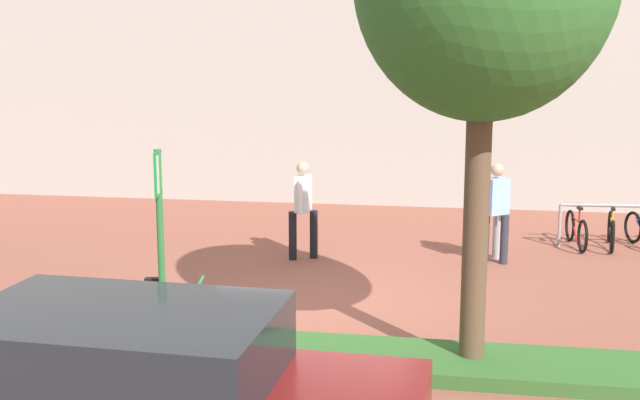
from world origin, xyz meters
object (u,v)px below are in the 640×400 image
(parking_sign_post, at_px, (160,222))
(person_shirt_blue, at_px, (303,204))
(bike_at_sign, at_px, (170,318))
(bollard_steel, at_px, (497,233))
(person_shirt_white, at_px, (496,206))

(parking_sign_post, distance_m, person_shirt_blue, 4.78)
(bike_at_sign, bearing_deg, bollard_steel, 50.68)
(bollard_steel, height_order, person_shirt_white, person_shirt_white)
(person_shirt_white, distance_m, person_shirt_blue, 3.30)
(bike_at_sign, relative_size, person_shirt_blue, 0.97)
(parking_sign_post, xyz_separation_m, bike_at_sign, (-0.00, 0.22, -1.24))
(parking_sign_post, height_order, bollard_steel, parking_sign_post)
(person_shirt_white, bearing_deg, parking_sign_post, -129.45)
(person_shirt_blue, bearing_deg, person_shirt_white, 5.03)
(bike_at_sign, relative_size, bollard_steel, 1.85)
(parking_sign_post, height_order, person_shirt_blue, parking_sign_post)
(bike_at_sign, distance_m, bollard_steel, 6.54)
(bike_at_sign, bearing_deg, parking_sign_post, -89.14)
(parking_sign_post, xyz_separation_m, person_shirt_white, (4.08, 4.96, -0.61))
(bike_at_sign, distance_m, person_shirt_white, 6.29)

